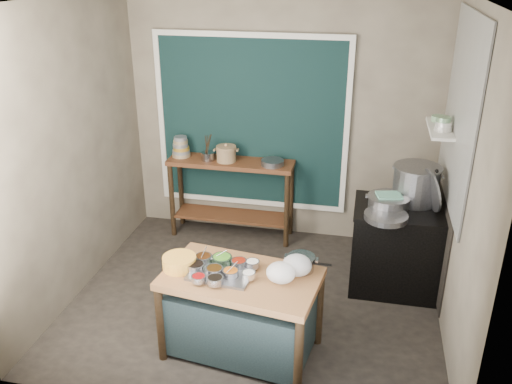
% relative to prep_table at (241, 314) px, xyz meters
% --- Properties ---
extents(floor, '(3.50, 3.00, 0.02)m').
position_rel_prep_table_xyz_m(floor, '(-0.05, 0.74, -0.39)').
color(floor, '#2E2923').
rests_on(floor, ground).
extents(back_wall, '(3.50, 0.02, 2.80)m').
position_rel_prep_table_xyz_m(back_wall, '(-0.05, 2.25, 1.02)').
color(back_wall, '#7A705E').
rests_on(back_wall, floor).
extents(left_wall, '(0.02, 3.00, 2.80)m').
position_rel_prep_table_xyz_m(left_wall, '(-1.81, 0.74, 1.02)').
color(left_wall, '#7A705E').
rests_on(left_wall, floor).
extents(right_wall, '(0.02, 3.00, 2.80)m').
position_rel_prep_table_xyz_m(right_wall, '(1.71, 0.74, 1.02)').
color(right_wall, '#7A705E').
rests_on(right_wall, floor).
extents(curtain_panel, '(2.10, 0.02, 1.90)m').
position_rel_prep_table_xyz_m(curtain_panel, '(-0.40, 2.21, 0.98)').
color(curtain_panel, black).
rests_on(curtain_panel, back_wall).
extents(curtain_frame, '(2.22, 0.03, 2.02)m').
position_rel_prep_table_xyz_m(curtain_frame, '(-0.40, 2.20, 0.98)').
color(curtain_frame, beige).
rests_on(curtain_frame, back_wall).
extents(tile_panel, '(0.02, 1.70, 1.70)m').
position_rel_prep_table_xyz_m(tile_panel, '(1.69, 1.29, 1.48)').
color(tile_panel, '#B2B2AA').
rests_on(tile_panel, right_wall).
extents(soot_patch, '(0.01, 1.30, 1.30)m').
position_rel_prep_table_xyz_m(soot_patch, '(1.69, 1.39, 0.32)').
color(soot_patch, black).
rests_on(soot_patch, right_wall).
extents(wall_shelf, '(0.22, 0.70, 0.03)m').
position_rel_prep_table_xyz_m(wall_shelf, '(1.58, 1.59, 1.23)').
color(wall_shelf, beige).
rests_on(wall_shelf, right_wall).
extents(prep_table, '(1.34, 0.89, 0.75)m').
position_rel_prep_table_xyz_m(prep_table, '(0.00, 0.00, 0.00)').
color(prep_table, brown).
rests_on(prep_table, floor).
extents(back_counter, '(1.45, 0.40, 0.95)m').
position_rel_prep_table_xyz_m(back_counter, '(-0.60, 2.02, 0.10)').
color(back_counter, '#512E17').
rests_on(back_counter, floor).
extents(stove_block, '(0.90, 0.68, 0.85)m').
position_rel_prep_table_xyz_m(stove_block, '(1.30, 1.29, 0.05)').
color(stove_block, black).
rests_on(stove_block, floor).
extents(stove_top, '(0.92, 0.69, 0.03)m').
position_rel_prep_table_xyz_m(stove_top, '(1.30, 1.29, 0.49)').
color(stove_top, black).
rests_on(stove_top, stove_block).
extents(condiment_tray, '(0.54, 0.41, 0.02)m').
position_rel_prep_table_xyz_m(condiment_tray, '(-0.16, -0.01, 0.39)').
color(condiment_tray, gray).
rests_on(condiment_tray, prep_table).
extents(condiment_bowls, '(0.58, 0.44, 0.07)m').
position_rel_prep_table_xyz_m(condiment_bowls, '(-0.18, 0.00, 0.43)').
color(condiment_bowls, gray).
rests_on(condiment_bowls, condiment_tray).
extents(yellow_basin, '(0.29, 0.29, 0.11)m').
position_rel_prep_table_xyz_m(yellow_basin, '(-0.52, 0.01, 0.43)').
color(yellow_basin, gold).
rests_on(yellow_basin, prep_table).
extents(saucepan, '(0.24, 0.24, 0.13)m').
position_rel_prep_table_xyz_m(saucepan, '(0.46, 0.19, 0.44)').
color(saucepan, gray).
rests_on(saucepan, prep_table).
extents(plastic_bag_a, '(0.28, 0.26, 0.17)m').
position_rel_prep_table_xyz_m(plastic_bag_a, '(0.33, -0.03, 0.46)').
color(plastic_bag_a, white).
rests_on(plastic_bag_a, prep_table).
extents(plastic_bag_b, '(0.28, 0.25, 0.18)m').
position_rel_prep_table_xyz_m(plastic_bag_b, '(0.44, 0.11, 0.46)').
color(plastic_bag_b, white).
rests_on(plastic_bag_b, prep_table).
extents(bowl_stack, '(0.21, 0.21, 0.24)m').
position_rel_prep_table_xyz_m(bowl_stack, '(-1.20, 2.05, 0.68)').
color(bowl_stack, tan).
rests_on(bowl_stack, back_counter).
extents(utensil_cup, '(0.17, 0.17, 0.09)m').
position_rel_prep_table_xyz_m(utensil_cup, '(-0.86, 1.99, 0.62)').
color(utensil_cup, gray).
rests_on(utensil_cup, back_counter).
extents(ceramic_crock, '(0.27, 0.27, 0.16)m').
position_rel_prep_table_xyz_m(ceramic_crock, '(-0.64, 1.99, 0.66)').
color(ceramic_crock, brown).
rests_on(ceramic_crock, back_counter).
extents(wide_bowl, '(0.34, 0.34, 0.06)m').
position_rel_prep_table_xyz_m(wide_bowl, '(-0.11, 1.97, 0.61)').
color(wide_bowl, gray).
rests_on(wide_bowl, back_counter).
extents(stock_pot, '(0.61, 0.61, 0.37)m').
position_rel_prep_table_xyz_m(stock_pot, '(1.41, 1.46, 0.69)').
color(stock_pot, gray).
rests_on(stock_pot, stove_top).
extents(pot_lid, '(0.22, 0.44, 0.42)m').
position_rel_prep_table_xyz_m(pot_lid, '(1.54, 1.29, 0.71)').
color(pot_lid, gray).
rests_on(pot_lid, stove_top).
extents(steamer, '(0.42, 0.42, 0.13)m').
position_rel_prep_table_xyz_m(steamer, '(1.15, 1.24, 0.57)').
color(steamer, gray).
rests_on(steamer, stove_top).
extents(green_cloth, '(0.26, 0.22, 0.02)m').
position_rel_prep_table_xyz_m(green_cloth, '(1.15, 1.24, 0.65)').
color(green_cloth, '#61A48E').
rests_on(green_cloth, steamer).
extents(shallow_pan, '(0.52, 0.52, 0.05)m').
position_rel_prep_table_xyz_m(shallow_pan, '(1.13, 1.01, 0.53)').
color(shallow_pan, gray).
rests_on(shallow_pan, stove_top).
extents(shelf_bowl_stack, '(0.16, 0.16, 0.13)m').
position_rel_prep_table_xyz_m(shelf_bowl_stack, '(1.58, 1.49, 1.30)').
color(shelf_bowl_stack, silver).
rests_on(shelf_bowl_stack, wall_shelf).
extents(shelf_bowl_green, '(0.18, 0.18, 0.05)m').
position_rel_prep_table_xyz_m(shelf_bowl_green, '(1.58, 1.79, 1.27)').
color(shelf_bowl_green, gray).
rests_on(shelf_bowl_green, wall_shelf).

